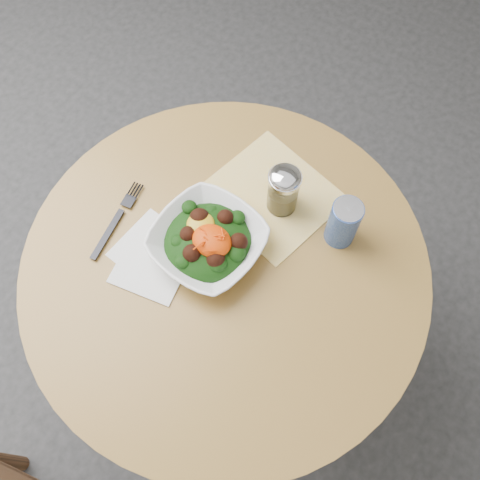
# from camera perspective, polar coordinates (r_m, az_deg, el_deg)

# --- Properties ---
(ground) EXTENTS (6.00, 6.00, 0.00)m
(ground) POSITION_cam_1_polar(r_m,az_deg,el_deg) (1.88, -1.02, -11.45)
(ground) COLOR #292A2C
(ground) RESTS_ON ground
(table) EXTENTS (0.90, 0.90, 0.75)m
(table) POSITION_cam_1_polar(r_m,az_deg,el_deg) (1.36, -1.40, -5.85)
(table) COLOR black
(table) RESTS_ON ground
(cloth_napkin) EXTENTS (0.32, 0.30, 0.00)m
(cloth_napkin) POSITION_cam_1_polar(r_m,az_deg,el_deg) (1.25, 3.38, 4.81)
(cloth_napkin) COLOR #E6A50C
(cloth_napkin) RESTS_ON table
(paper_napkins) EXTENTS (0.19, 0.20, 0.00)m
(paper_napkins) POSITION_cam_1_polar(r_m,az_deg,el_deg) (1.19, -9.30, -1.80)
(paper_napkins) COLOR white
(paper_napkins) RESTS_ON table
(salad_bowl) EXTENTS (0.26, 0.26, 0.09)m
(salad_bowl) POSITION_cam_1_polar(r_m,az_deg,el_deg) (1.16, -3.47, -0.10)
(salad_bowl) COLOR white
(salad_bowl) RESTS_ON table
(fork) EXTENTS (0.05, 0.21, 0.00)m
(fork) POSITION_cam_1_polar(r_m,az_deg,el_deg) (1.24, -12.87, 2.36)
(fork) COLOR black
(fork) RESTS_ON table
(spice_shaker) EXTENTS (0.07, 0.07, 0.13)m
(spice_shaker) POSITION_cam_1_polar(r_m,az_deg,el_deg) (1.18, 4.64, 5.30)
(spice_shaker) COLOR silver
(spice_shaker) RESTS_ON table
(beverage_can) EXTENTS (0.07, 0.07, 0.13)m
(beverage_can) POSITION_cam_1_polar(r_m,az_deg,el_deg) (1.16, 10.98, 1.84)
(beverage_can) COLOR #0D2D97
(beverage_can) RESTS_ON table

